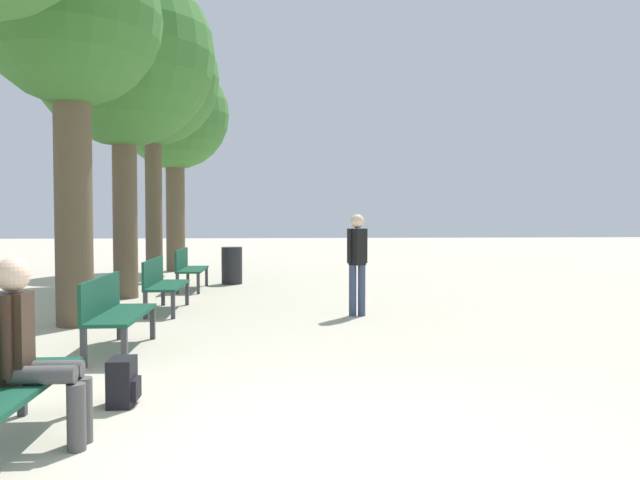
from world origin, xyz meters
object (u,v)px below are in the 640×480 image
at_px(bench_row_3, 188,266).
at_px(tree_row_3, 152,81).
at_px(tree_row_1, 71,25).
at_px(pedestrian_near, 357,258).
at_px(backpack, 123,382).
at_px(bench_row_2, 162,281).
at_px(tree_row_4, 175,118).
at_px(tree_row_2, 123,58).
at_px(bench_row_1, 113,309).
at_px(trash_bin, 232,266).
at_px(person_seated, 32,347).

xyz_separation_m(bench_row_3, tree_row_3, (-1.01, 1.54, 4.24)).
xyz_separation_m(tree_row_1, pedestrian_near, (4.17, 0.57, -3.37)).
bearing_deg(backpack, bench_row_2, 96.83).
bearing_deg(tree_row_4, pedestrian_near, -63.52).
xyz_separation_m(bench_row_2, tree_row_2, (-1.01, 1.80, 4.08)).
height_order(tree_row_1, backpack, tree_row_1).
bearing_deg(tree_row_2, bench_row_1, -78.24).
relative_size(tree_row_1, pedestrian_near, 3.55).
xyz_separation_m(tree_row_4, pedestrian_near, (4.17, -8.38, -3.45)).
bearing_deg(bench_row_1, trash_bin, 83.27).
bearing_deg(bench_row_3, pedestrian_near, -49.48).
xyz_separation_m(tree_row_4, person_seated, (1.25, -13.80, -3.68)).
bearing_deg(tree_row_3, backpack, -80.51).
bearing_deg(tree_row_2, tree_row_4, 90.00).
distance_m(bench_row_3, tree_row_1, 5.80).
relative_size(tree_row_3, tree_row_4, 1.06).
height_order(tree_row_1, trash_bin, tree_row_1).
xyz_separation_m(tree_row_2, pedestrian_near, (4.17, -2.45, -3.67)).
height_order(tree_row_2, tree_row_3, tree_row_2).
bearing_deg(bench_row_3, tree_row_3, 123.29).
height_order(bench_row_2, pedestrian_near, pedestrian_near).
relative_size(tree_row_3, person_seated, 4.87).
height_order(tree_row_4, trash_bin, tree_row_4).
xyz_separation_m(bench_row_2, pedestrian_near, (3.16, -0.65, 0.41)).
bearing_deg(bench_row_2, tree_row_4, 97.44).
bearing_deg(tree_row_2, bench_row_3, 51.15).
relative_size(tree_row_3, trash_bin, 7.42).
bearing_deg(trash_bin, bench_row_1, -96.73).
bearing_deg(bench_row_2, pedestrian_near, -11.61).
xyz_separation_m(bench_row_3, tree_row_1, (-1.01, -4.28, 3.78)).
height_order(bench_row_2, trash_bin, bench_row_2).
bearing_deg(bench_row_1, backpack, -73.56).
distance_m(tree_row_3, pedestrian_near, 7.72).
xyz_separation_m(bench_row_3, trash_bin, (0.85, 1.10, -0.08)).
bearing_deg(pedestrian_near, tree_row_2, 149.60).
distance_m(bench_row_2, tree_row_3, 6.33).
height_order(bench_row_1, tree_row_3, tree_row_3).
bearing_deg(person_seated, tree_row_3, 96.68).
bearing_deg(tree_row_1, bench_row_2, 50.50).
bearing_deg(bench_row_1, pedestrian_near, 37.20).
relative_size(bench_row_3, pedestrian_near, 0.98).
distance_m(bench_row_1, pedestrian_near, 3.99).
relative_size(bench_row_1, bench_row_3, 1.00).
relative_size(bench_row_1, tree_row_2, 0.25).
xyz_separation_m(bench_row_2, trash_bin, (0.85, 4.15, -0.08)).
distance_m(bench_row_2, pedestrian_near, 3.26).
distance_m(person_seated, backpack, 1.12).
height_order(backpack, pedestrian_near, pedestrian_near).
bearing_deg(pedestrian_near, bench_row_2, 168.39).
bearing_deg(person_seated, bench_row_1, 94.53).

